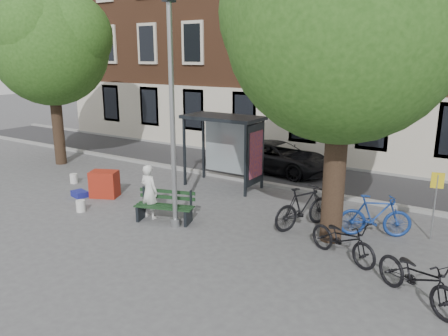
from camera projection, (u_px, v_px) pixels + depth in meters
ground at (176, 226)px, 12.38m from camera, size 90.00×90.00×0.00m
road at (283, 172)px, 18.06m from camera, size 40.00×4.00×0.01m
curb_near at (260, 182)px, 16.43m from camera, size 40.00×0.25×0.12m
curb_far at (302, 161)px, 19.68m from camera, size 40.00×0.25×0.12m
building_row at (341, 7)px, 21.19m from camera, size 30.00×8.00×14.00m
lamppost at (173, 129)px, 11.68m from camera, size 0.28×0.35×6.11m
tree_right at (344, 14)px, 9.99m from camera, size 5.76×5.60×8.20m
tree_left at (48, 43)px, 18.15m from camera, size 5.18×4.86×7.40m
bus_shelter at (234, 136)px, 15.55m from camera, size 2.85×1.45×2.62m
painter at (149, 192)px, 12.84m from camera, size 0.61×0.41×1.63m
bench at (165, 208)px, 12.68m from camera, size 1.80×1.05×0.89m
bike_a at (343, 239)px, 10.28m from camera, size 2.03×1.38×1.01m
bike_b at (375, 216)px, 11.57m from camera, size 1.95×1.32×1.15m
bike_c at (418, 277)px, 8.45m from camera, size 2.08×1.72×1.07m
bike_d at (303, 207)px, 12.15m from camera, size 1.37×2.06×1.21m
car_dark at (278, 157)px, 18.07m from camera, size 4.62×2.38×1.25m
red_stand at (104, 184)px, 14.87m from camera, size 1.07×0.92×0.90m
blue_crate at (80, 194)px, 14.95m from camera, size 0.63×0.52×0.20m
bucket_a at (81, 206)px, 13.51m from camera, size 0.32×0.32×0.36m
bucket_b at (107, 186)px, 15.55m from camera, size 0.33×0.33×0.36m
bucket_c at (74, 178)px, 16.52m from camera, size 0.32×0.32×0.36m
notice_sign at (436, 192)px, 11.18m from camera, size 0.31×0.11×1.82m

